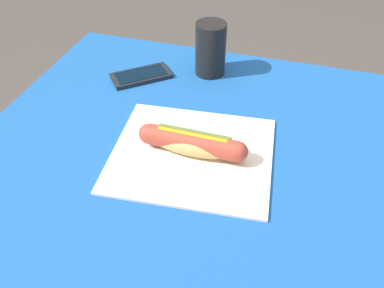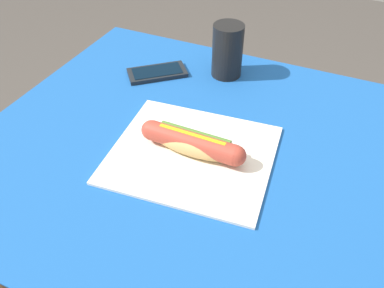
% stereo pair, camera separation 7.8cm
% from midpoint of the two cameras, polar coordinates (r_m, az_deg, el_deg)
% --- Properties ---
extents(dining_table, '(1.05, 0.80, 0.74)m').
position_cam_midpoint_polar(dining_table, '(0.91, 2.29, -8.12)').
color(dining_table, brown).
rests_on(dining_table, ground).
extents(paper_wrapper, '(0.34, 0.31, 0.01)m').
position_cam_midpoint_polar(paper_wrapper, '(0.79, -2.80, -1.58)').
color(paper_wrapper, silver).
rests_on(paper_wrapper, dining_table).
extents(hot_dog, '(0.22, 0.05, 0.05)m').
position_cam_midpoint_polar(hot_dog, '(0.78, -2.84, 0.05)').
color(hot_dog, tan).
rests_on(hot_dog, paper_wrapper).
extents(cell_phone, '(0.16, 0.15, 0.01)m').
position_cam_midpoint_polar(cell_phone, '(1.04, -9.43, 9.53)').
color(cell_phone, black).
rests_on(cell_phone, dining_table).
extents(drinking_cup, '(0.08, 0.08, 0.13)m').
position_cam_midpoint_polar(drinking_cup, '(1.01, 0.41, 13.33)').
color(drinking_cup, black).
rests_on(drinking_cup, dining_table).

